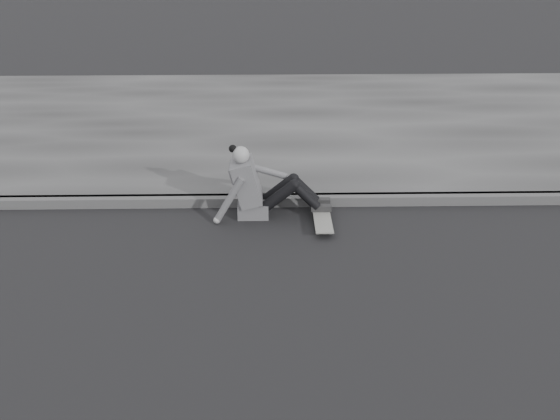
{
  "coord_description": "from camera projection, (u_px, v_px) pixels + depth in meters",
  "views": [
    {
      "loc": [
        0.16,
        -4.33,
        3.33
      ],
      "look_at": [
        0.28,
        1.42,
        0.5
      ],
      "focal_mm": 40.0,
      "sensor_mm": 36.0,
      "label": 1
    }
  ],
  "objects": [
    {
      "name": "curb",
      "position": [
        256.0,
        200.0,
        7.64
      ],
      "size": [
        24.0,
        0.16,
        0.12
      ],
      "primitive_type": "cube",
      "color": "#474747",
      "rests_on": "ground"
    },
    {
      "name": "sidewalk",
      "position": [
        258.0,
        123.0,
        10.35
      ],
      "size": [
        24.0,
        6.0,
        0.12
      ],
      "primitive_type": "cube",
      "color": "#393939",
      "rests_on": "ground"
    },
    {
      "name": "seated_woman",
      "position": [
        258.0,
        187.0,
        7.27
      ],
      "size": [
        1.38,
        0.46,
        0.88
      ],
      "color": "#57575A",
      "rests_on": "ground"
    },
    {
      "name": "skateboard",
      "position": [
        322.0,
        218.0,
        7.19
      ],
      "size": [
        0.2,
        0.78,
        0.09
      ],
      "color": "gray",
      "rests_on": "ground"
    },
    {
      "name": "ground",
      "position": [
        251.0,
        335.0,
        5.35
      ],
      "size": [
        80.0,
        80.0,
        0.0
      ],
      "primitive_type": "plane",
      "color": "black",
      "rests_on": "ground"
    }
  ]
}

